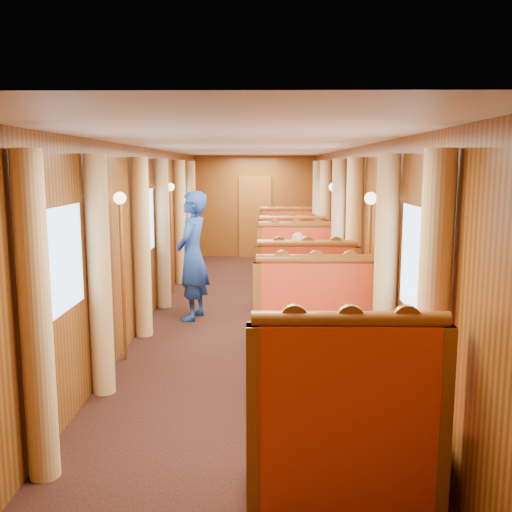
{
  "coord_description": "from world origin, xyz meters",
  "views": [
    {
      "loc": [
        0.21,
        -8.11,
        2.23
      ],
      "look_at": [
        0.11,
        -0.62,
        1.05
      ],
      "focal_mm": 40.0,
      "sensor_mm": 36.0,
      "label": 1
    }
  ],
  "objects_px": {
    "fruit_plate": "(367,349)",
    "banquette_mid_aft": "(297,278)",
    "banquette_mid_fwd": "(306,309)",
    "table_mid": "(301,295)",
    "teapot_right": "(325,341)",
    "rose_vase_mid": "(301,257)",
    "banquette_far_fwd": "(292,263)",
    "tea_tray": "(312,345)",
    "teapot_left": "(307,342)",
    "teapot_back": "(315,334)",
    "banquette_near_aft": "(316,345)",
    "banquette_near_fwd": "(344,438)",
    "passenger": "(298,262)",
    "table_far": "(290,257)",
    "banquette_far_aft": "(288,248)",
    "table_near": "(327,387)",
    "rose_vase_far": "(291,231)",
    "steward": "(192,256)"
  },
  "relations": [
    {
      "from": "tea_tray",
      "to": "teapot_back",
      "type": "relative_size",
      "value": 2.25
    },
    {
      "from": "table_near",
      "to": "banquette_near_aft",
      "type": "bearing_deg",
      "value": 90.0
    },
    {
      "from": "rose_vase_mid",
      "to": "banquette_near_fwd",
      "type": "bearing_deg",
      "value": -90.03
    },
    {
      "from": "table_far",
      "to": "banquette_far_aft",
      "type": "relative_size",
      "value": 0.78
    },
    {
      "from": "banquette_mid_aft",
      "to": "steward",
      "type": "relative_size",
      "value": 0.71
    },
    {
      "from": "banquette_near_aft",
      "to": "rose_vase_mid",
      "type": "distance_m",
      "value": 2.57
    },
    {
      "from": "teapot_right",
      "to": "fruit_plate",
      "type": "distance_m",
      "value": 0.34
    },
    {
      "from": "banquette_near_fwd",
      "to": "table_mid",
      "type": "relative_size",
      "value": 1.28
    },
    {
      "from": "tea_tray",
      "to": "rose_vase_mid",
      "type": "relative_size",
      "value": 0.94
    },
    {
      "from": "banquette_near_fwd",
      "to": "table_mid",
      "type": "height_order",
      "value": "banquette_near_fwd"
    },
    {
      "from": "table_near",
      "to": "teapot_left",
      "type": "relative_size",
      "value": 6.72
    },
    {
      "from": "banquette_mid_aft",
      "to": "fruit_plate",
      "type": "relative_size",
      "value": 6.27
    },
    {
      "from": "table_near",
      "to": "teapot_right",
      "type": "xyz_separation_m",
      "value": [
        -0.03,
        -0.1,
        0.43
      ]
    },
    {
      "from": "table_mid",
      "to": "passenger",
      "type": "bearing_deg",
      "value": 90.0
    },
    {
      "from": "banquette_far_fwd",
      "to": "passenger",
      "type": "height_order",
      "value": "banquette_far_fwd"
    },
    {
      "from": "teapot_right",
      "to": "rose_vase_mid",
      "type": "bearing_deg",
      "value": 105.77
    },
    {
      "from": "fruit_plate",
      "to": "banquette_mid_aft",
      "type": "bearing_deg",
      "value": 93.67
    },
    {
      "from": "teapot_left",
      "to": "fruit_plate",
      "type": "height_order",
      "value": "teapot_left"
    },
    {
      "from": "banquette_far_fwd",
      "to": "rose_vase_mid",
      "type": "height_order",
      "value": "banquette_far_fwd"
    },
    {
      "from": "fruit_plate",
      "to": "rose_vase_far",
      "type": "distance_m",
      "value": 7.13
    },
    {
      "from": "teapot_right",
      "to": "passenger",
      "type": "xyz_separation_m",
      "value": [
        0.03,
        4.31,
        -0.07
      ]
    },
    {
      "from": "fruit_plate",
      "to": "passenger",
      "type": "bearing_deg",
      "value": 93.92
    },
    {
      "from": "banquette_far_aft",
      "to": "teapot_left",
      "type": "height_order",
      "value": "banquette_far_aft"
    },
    {
      "from": "rose_vase_far",
      "to": "teapot_right",
      "type": "bearing_deg",
      "value": -90.45
    },
    {
      "from": "teapot_back",
      "to": "rose_vase_mid",
      "type": "xyz_separation_m",
      "value": [
        0.1,
        3.45,
        0.12
      ]
    },
    {
      "from": "rose_vase_mid",
      "to": "teapot_back",
      "type": "bearing_deg",
      "value": -91.67
    },
    {
      "from": "table_mid",
      "to": "banquette_mid_aft",
      "type": "height_order",
      "value": "banquette_mid_aft"
    },
    {
      "from": "teapot_left",
      "to": "passenger",
      "type": "distance_m",
      "value": 4.35
    },
    {
      "from": "teapot_right",
      "to": "passenger",
      "type": "height_order",
      "value": "passenger"
    },
    {
      "from": "banquette_mid_aft",
      "to": "fruit_plate",
      "type": "bearing_deg",
      "value": -86.33
    },
    {
      "from": "banquette_near_aft",
      "to": "fruit_plate",
      "type": "height_order",
      "value": "banquette_near_aft"
    },
    {
      "from": "tea_tray",
      "to": "teapot_right",
      "type": "xyz_separation_m",
      "value": [
        0.1,
        -0.07,
        0.05
      ]
    },
    {
      "from": "banquette_far_aft",
      "to": "banquette_near_fwd",
      "type": "bearing_deg",
      "value": -90.0
    },
    {
      "from": "passenger",
      "to": "banquette_mid_aft",
      "type": "bearing_deg",
      "value": 90.0
    },
    {
      "from": "rose_vase_mid",
      "to": "steward",
      "type": "bearing_deg",
      "value": 178.7
    },
    {
      "from": "rose_vase_far",
      "to": "passenger",
      "type": "distance_m",
      "value": 2.75
    },
    {
      "from": "banquette_far_fwd",
      "to": "table_mid",
      "type": "bearing_deg",
      "value": -90.0
    },
    {
      "from": "table_mid",
      "to": "rose_vase_far",
      "type": "relative_size",
      "value": 2.92
    },
    {
      "from": "banquette_far_aft",
      "to": "teapot_back",
      "type": "distance_m",
      "value": 7.94
    },
    {
      "from": "banquette_mid_fwd",
      "to": "table_mid",
      "type": "bearing_deg",
      "value": 90.0
    },
    {
      "from": "tea_tray",
      "to": "teapot_left",
      "type": "height_order",
      "value": "teapot_left"
    },
    {
      "from": "banquette_near_aft",
      "to": "table_mid",
      "type": "bearing_deg",
      "value": 90.0
    },
    {
      "from": "table_mid",
      "to": "banquette_mid_fwd",
      "type": "xyz_separation_m",
      "value": [
        0.0,
        -1.01,
        0.05
      ]
    },
    {
      "from": "table_near",
      "to": "banquette_far_fwd",
      "type": "bearing_deg",
      "value": 90.0
    },
    {
      "from": "banquette_mid_aft",
      "to": "rose_vase_far",
      "type": "bearing_deg",
      "value": 89.49
    },
    {
      "from": "table_far",
      "to": "passenger",
      "type": "relative_size",
      "value": 1.38
    },
    {
      "from": "banquette_mid_fwd",
      "to": "passenger",
      "type": "height_order",
      "value": "banquette_mid_fwd"
    },
    {
      "from": "table_mid",
      "to": "fruit_plate",
      "type": "bearing_deg",
      "value": -85.32
    },
    {
      "from": "teapot_back",
      "to": "table_far",
      "type": "bearing_deg",
      "value": 69.71
    },
    {
      "from": "table_near",
      "to": "banquette_mid_aft",
      "type": "distance_m",
      "value": 4.51
    }
  ]
}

